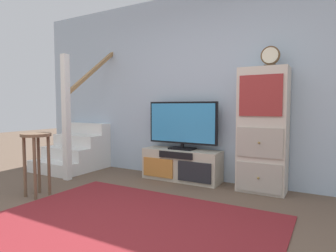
{
  "coord_description": "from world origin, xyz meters",
  "views": [
    {
      "loc": [
        1.55,
        -1.44,
        1.07
      ],
      "look_at": [
        -0.31,
        1.83,
        0.8
      ],
      "focal_mm": 30.66,
      "sensor_mm": 36.0,
      "label": 1
    }
  ],
  "objects_px": {
    "media_console": "(181,165)",
    "television": "(182,124)",
    "side_cabinet": "(263,130)",
    "bar_stool_near": "(36,150)",
    "desk_clock": "(270,56)"
  },
  "relations": [
    {
      "from": "television",
      "to": "side_cabinet",
      "type": "bearing_deg",
      "value": -0.7
    },
    {
      "from": "media_console",
      "to": "television",
      "type": "height_order",
      "value": "television"
    },
    {
      "from": "desk_clock",
      "to": "bar_stool_near",
      "type": "distance_m",
      "value": 2.99
    },
    {
      "from": "side_cabinet",
      "to": "bar_stool_near",
      "type": "height_order",
      "value": "side_cabinet"
    },
    {
      "from": "media_console",
      "to": "television",
      "type": "xyz_separation_m",
      "value": [
        -0.0,
        0.02,
        0.59
      ]
    },
    {
      "from": "media_console",
      "to": "desk_clock",
      "type": "height_order",
      "value": "desk_clock"
    },
    {
      "from": "media_console",
      "to": "television",
      "type": "bearing_deg",
      "value": 90.0
    },
    {
      "from": "desk_clock",
      "to": "media_console",
      "type": "bearing_deg",
      "value": 179.77
    },
    {
      "from": "media_console",
      "to": "side_cabinet",
      "type": "bearing_deg",
      "value": 0.53
    },
    {
      "from": "side_cabinet",
      "to": "desk_clock",
      "type": "xyz_separation_m",
      "value": [
        0.07,
        -0.01,
        0.89
      ]
    },
    {
      "from": "side_cabinet",
      "to": "bar_stool_near",
      "type": "xyz_separation_m",
      "value": [
        -2.28,
        -1.5,
        -0.21
      ]
    },
    {
      "from": "media_console",
      "to": "bar_stool_near",
      "type": "distance_m",
      "value": 1.92
    },
    {
      "from": "side_cabinet",
      "to": "desk_clock",
      "type": "relative_size",
      "value": 6.29
    },
    {
      "from": "television",
      "to": "side_cabinet",
      "type": "distance_m",
      "value": 1.12
    },
    {
      "from": "television",
      "to": "bar_stool_near",
      "type": "height_order",
      "value": "television"
    }
  ]
}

